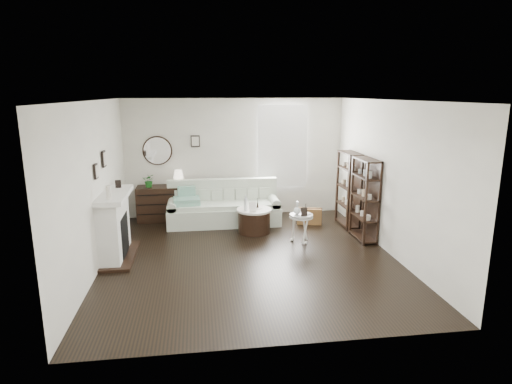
{
  "coord_description": "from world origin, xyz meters",
  "views": [
    {
      "loc": [
        -0.85,
        -7.03,
        2.82
      ],
      "look_at": [
        0.22,
        0.8,
        0.98
      ],
      "focal_mm": 30.0,
      "sensor_mm": 36.0,
      "label": 1
    }
  ],
  "objects": [
    {
      "name": "quilt",
      "position": [
        -1.12,
        1.95,
        0.56
      ],
      "size": [
        0.59,
        0.5,
        0.14
      ],
      "primitive_type": "cube",
      "rotation": [
        0.0,
        0.0,
        0.09
      ],
      "color": "#217C5C",
      "rests_on": "sofa"
    },
    {
      "name": "fireplace",
      "position": [
        -2.32,
        0.3,
        0.54
      ],
      "size": [
        0.5,
        1.4,
        1.84
      ],
      "color": "white",
      "rests_on": "ground"
    },
    {
      "name": "shelf_unit_near",
      "position": [
        2.33,
        0.65,
        0.8
      ],
      "size": [
        0.3,
        0.8,
        1.6
      ],
      "color": "black",
      "rests_on": "ground"
    },
    {
      "name": "eiffel_ped",
      "position": [
        1.17,
        0.68,
        0.64
      ],
      "size": [
        0.11,
        0.11,
        0.18
      ],
      "primitive_type": null,
      "rotation": [
        0.0,
        0.0,
        -0.03
      ],
      "color": "black",
      "rests_on": "pedestal_table"
    },
    {
      "name": "potted_plant",
      "position": [
        -1.93,
        2.42,
        0.93
      ],
      "size": [
        0.28,
        0.24,
        0.3
      ],
      "primitive_type": "imported",
      "rotation": [
        0.0,
        0.0,
        -0.05
      ],
      "color": "#1B601D",
      "rests_on": "dresser"
    },
    {
      "name": "flask_ped",
      "position": [
        1.0,
        0.67,
        0.67
      ],
      "size": [
        0.14,
        0.14,
        0.25
      ],
      "primitive_type": null,
      "color": "silver",
      "rests_on": "pedestal_table"
    },
    {
      "name": "room",
      "position": [
        0.73,
        2.7,
        1.6
      ],
      "size": [
        5.5,
        5.5,
        5.5
      ],
      "color": "black",
      "rests_on": "ground"
    },
    {
      "name": "card_frame_drum",
      "position": [
        0.2,
        1.16,
        0.6
      ],
      "size": [
        0.16,
        0.1,
        0.19
      ],
      "primitive_type": "cube",
      "rotation": [
        -0.21,
        0.0,
        0.32
      ],
      "color": "white",
      "rests_on": "drum_table"
    },
    {
      "name": "suitcase",
      "position": [
        1.53,
        1.74,
        0.18
      ],
      "size": [
        0.56,
        0.3,
        0.35
      ],
      "primitive_type": "cube",
      "rotation": [
        0.0,
        0.0,
        -0.24
      ],
      "color": "brown",
      "rests_on": "ground"
    },
    {
      "name": "pedestal_table",
      "position": [
        1.08,
        0.65,
        0.5
      ],
      "size": [
        0.45,
        0.45,
        0.55
      ],
      "rotation": [
        0.0,
        0.0,
        0.32
      ],
      "color": "silver",
      "rests_on": "ground"
    },
    {
      "name": "card_frame_ped",
      "position": [
        1.1,
        0.53,
        0.63
      ],
      "size": [
        0.13,
        0.06,
        0.17
      ],
      "primitive_type": "cube",
      "rotation": [
        -0.21,
        0.0,
        -0.04
      ],
      "color": "black",
      "rests_on": "pedestal_table"
    },
    {
      "name": "shelf_unit_far",
      "position": [
        2.33,
        1.55,
        0.8
      ],
      "size": [
        0.3,
        0.8,
        1.6
      ],
      "color": "black",
      "rests_on": "ground"
    },
    {
      "name": "dresser",
      "position": [
        -1.64,
        2.47,
        0.39
      ],
      "size": [
        1.18,
        0.5,
        0.78
      ],
      "color": "black",
      "rests_on": "ground"
    },
    {
      "name": "sofa",
      "position": [
        -0.33,
        2.07,
        0.31
      ],
      "size": [
        2.43,
        0.84,
        0.94
      ],
      "color": "#B5C2AD",
      "rests_on": "ground"
    },
    {
      "name": "table_lamp",
      "position": [
        -1.3,
        2.47,
        0.96
      ],
      "size": [
        0.25,
        0.25,
        0.36
      ],
      "primitive_type": null,
      "rotation": [
        0.0,
        0.0,
        0.1
      ],
      "color": "#F3E4CD",
      "rests_on": "dresser"
    },
    {
      "name": "bottle_drum",
      "position": [
        0.08,
        1.26,
        0.66
      ],
      "size": [
        0.07,
        0.07,
        0.32
      ],
      "primitive_type": "cylinder",
      "color": "silver",
      "rests_on": "drum_table"
    },
    {
      "name": "drum_table",
      "position": [
        0.25,
        1.34,
        0.25
      ],
      "size": [
        0.72,
        0.72,
        0.5
      ],
      "rotation": [
        0.0,
        0.0,
        -0.41
      ],
      "color": "black",
      "rests_on": "ground"
    },
    {
      "name": "eiffel_drum",
      "position": [
        0.33,
        1.39,
        0.59
      ],
      "size": [
        0.12,
        0.12,
        0.19
      ],
      "primitive_type": null,
      "rotation": [
        0.0,
        0.0,
        0.09
      ],
      "color": "black",
      "rests_on": "drum_table"
    }
  ]
}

